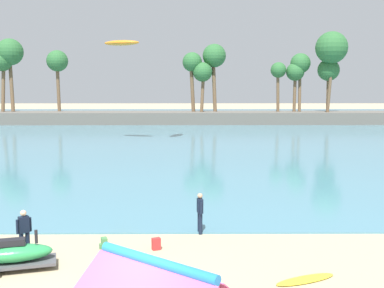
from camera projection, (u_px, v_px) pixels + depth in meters
The scene contains 10 objects.
sea at pixel (172, 127), 64.53m from camera, with size 220.00×91.94×0.06m, color teal.
palm_headland at pixel (162, 97), 70.05m from camera, with size 89.24×7.07×13.44m.
folded_kite at pixel (157, 274), 12.87m from camera, with size 5.08×4.82×1.27m.
watercraft_on_trailer at pixel (14, 255), 15.27m from camera, with size 2.77×1.65×1.28m.
person_rigging_by_gear at pixel (24, 232), 16.44m from camera, with size 0.44×0.39×1.67m.
person_at_waterline at pixel (200, 212), 18.95m from camera, with size 0.26×0.54×1.67m.
backpack_near_kite at pixel (156, 244), 17.18m from camera, with size 0.36×0.35×0.44m.
backpack_by_trailer at pixel (104, 244), 17.19m from camera, with size 0.34×0.35×0.44m.
surfboard at pixel (305, 279), 14.50m from camera, with size 2.10×0.52×0.08m, color yellow.
kite_aloft_high_over_bay at pixel (122, 43), 46.93m from camera, with size 3.81×1.29×0.53m, color orange.
Camera 1 is at (2.31, -11.79, 6.03)m, focal length 44.12 mm.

